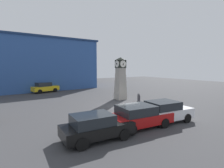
% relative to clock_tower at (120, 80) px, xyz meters
% --- Properties ---
extents(ground_plane, '(76.99, 76.99, 0.00)m').
position_rel_clock_tower_xyz_m(ground_plane, '(-1.91, -3.14, -2.41)').
color(ground_plane, '#38383A').
extents(clock_tower, '(1.39, 1.30, 5.11)m').
position_rel_clock_tower_xyz_m(clock_tower, '(0.00, 0.00, 0.00)').
color(clock_tower, '#A09B91').
rests_on(clock_tower, ground_plane).
extents(bollard_near_tower, '(0.26, 0.26, 0.93)m').
position_rel_clock_tower_xyz_m(bollard_near_tower, '(0.98, -2.22, -1.94)').
color(bollard_near_tower, '#333338').
rests_on(bollard_near_tower, ground_plane).
extents(bollard_mid_row, '(0.26, 0.26, 1.04)m').
position_rel_clock_tower_xyz_m(bollard_mid_row, '(0.05, -3.35, -1.88)').
color(bollard_mid_row, '#333338').
rests_on(bollard_mid_row, ground_plane).
extents(car_navy_sedan, '(4.00, 2.09, 1.43)m').
position_rel_clock_tower_xyz_m(car_navy_sedan, '(-8.00, -8.95, -1.67)').
color(car_navy_sedan, black).
rests_on(car_navy_sedan, ground_plane).
extents(car_near_tower, '(4.33, 2.38, 1.47)m').
position_rel_clock_tower_xyz_m(car_near_tower, '(-4.69, -8.70, -1.65)').
color(car_near_tower, '#A51111').
rests_on(car_near_tower, ground_plane).
extents(car_by_building, '(4.02, 2.30, 1.52)m').
position_rel_clock_tower_xyz_m(car_by_building, '(-2.32, -8.85, -1.63)').
color(car_by_building, silver).
rests_on(car_by_building, ground_plane).
extents(car_far_lot, '(4.25, 2.80, 1.57)m').
position_rel_clock_tower_xyz_m(car_far_lot, '(-6.60, 11.17, -1.61)').
color(car_far_lot, gold).
rests_on(car_far_lot, ground_plane).
extents(warehouse_blue_far, '(20.29, 12.27, 8.83)m').
position_rel_clock_tower_xyz_m(warehouse_blue_far, '(-6.79, 16.84, 2.02)').
color(warehouse_blue_far, '#2D5193').
rests_on(warehouse_blue_far, ground_plane).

